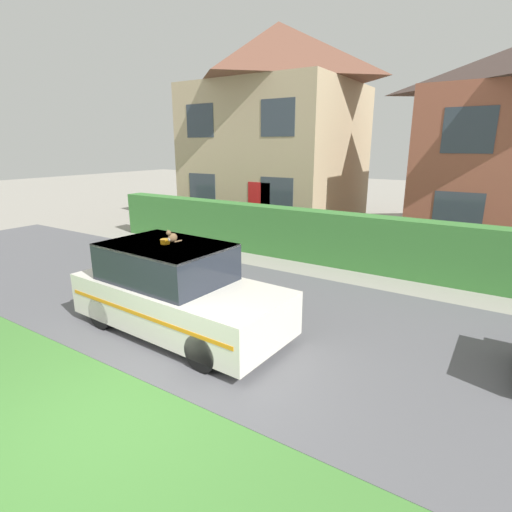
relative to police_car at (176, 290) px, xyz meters
name	(u,v)px	position (x,y,z in m)	size (l,w,h in m)	color
ground_plane	(110,423)	(1.18, -2.50, -0.81)	(80.00, 80.00, 0.00)	gray
road_strip	(265,318)	(1.18, 1.36, -0.81)	(28.00, 5.95, 0.01)	#5B5B60
lawn_verge	(74,446)	(1.18, -3.01, -0.81)	(28.00, 2.79, 0.01)	#478438
garden_hedge	(312,236)	(0.09, 5.81, -0.02)	(15.94, 0.67, 1.58)	#3D7F38
police_car	(176,290)	(0.00, 0.00, 0.00)	(4.37, 2.02, 1.78)	black
cat	(172,237)	(0.07, -0.09, 1.07)	(0.18, 0.26, 0.24)	brown
house_left	(277,126)	(-4.19, 10.99, 3.50)	(6.94, 6.53, 8.46)	tan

